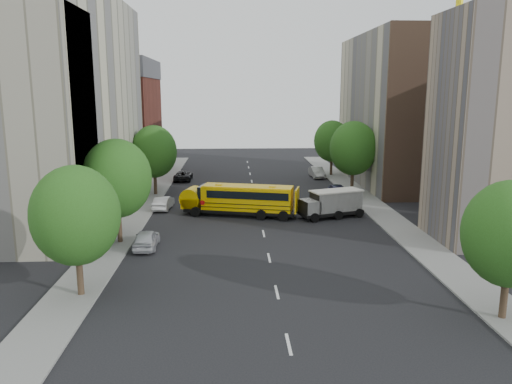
{
  "coord_description": "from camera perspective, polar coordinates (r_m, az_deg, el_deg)",
  "views": [
    {
      "loc": [
        -2.48,
        -40.69,
        11.23
      ],
      "look_at": [
        -0.42,
        2.0,
        2.63
      ],
      "focal_mm": 35.0,
      "sensor_mm": 36.0,
      "label": 1
    }
  ],
  "objects": [
    {
      "name": "parked_car_0",
      "position": [
        37.41,
        -12.43,
        -5.27
      ],
      "size": [
        1.67,
        4.06,
        1.38
      ],
      "primitive_type": "imported",
      "rotation": [
        0.0,
        0.0,
        3.15
      ],
      "color": "#B3B4BA",
      "rests_on": "ground"
    },
    {
      "name": "street_tree_4",
      "position": [
        56.66,
        11.06,
        4.93
      ],
      "size": [
        5.25,
        5.25,
        8.1
      ],
      "color": "#38281C",
      "rests_on": "ground"
    },
    {
      "name": "street_tree_5",
      "position": [
        68.35,
        8.67,
        5.76
      ],
      "size": [
        4.86,
        4.86,
        7.51
      ],
      "color": "#38281C",
      "rests_on": "ground"
    },
    {
      "name": "street_tree_2",
      "position": [
        55.72,
        -11.58,
        4.54
      ],
      "size": [
        4.99,
        4.99,
        7.71
      ],
      "color": "#38281C",
      "rests_on": "ground"
    },
    {
      "name": "parked_car_5",
      "position": [
        67.02,
        6.97,
        2.25
      ],
      "size": [
        1.73,
        4.34,
        1.4
      ],
      "primitive_type": "imported",
      "rotation": [
        0.0,
        0.0,
        0.06
      ],
      "color": "gray",
      "rests_on": "ground"
    },
    {
      "name": "street_tree_0",
      "position": [
        28.78,
        -19.92,
        -2.56
      ],
      "size": [
        4.8,
        4.8,
        7.41
      ],
      "color": "#38281C",
      "rests_on": "ground"
    },
    {
      "name": "building_right_near",
      "position": [
        41.67,
        26.86,
        6.4
      ],
      "size": [
        10.0,
        7.0,
        17.0
      ],
      "primitive_type": "cube",
      "color": "gray",
      "rests_on": "ground"
    },
    {
      "name": "building_right_far",
      "position": [
        64.09,
        16.08,
        8.94
      ],
      "size": [
        10.0,
        22.0,
        18.0
      ],
      "primitive_type": "cube",
      "color": "#C2B997",
      "rests_on": "ground"
    },
    {
      "name": "building_left_redbrick",
      "position": [
        70.58,
        -15.58,
        7.12
      ],
      "size": [
        10.0,
        15.0,
        13.0
      ],
      "primitive_type": "cube",
      "color": "maroon",
      "rests_on": "ground"
    },
    {
      "name": "parked_car_2",
      "position": [
        65.06,
        -8.3,
        1.88
      ],
      "size": [
        2.2,
        4.63,
        1.28
      ],
      "primitive_type": "imported",
      "rotation": [
        0.0,
        0.0,
        3.13
      ],
      "color": "black",
      "rests_on": "ground"
    },
    {
      "name": "ground",
      "position": [
        42.28,
        0.7,
        -4.03
      ],
      "size": [
        120.0,
        120.0,
        0.0
      ],
      "primitive_type": "plane",
      "color": "black",
      "rests_on": "ground"
    },
    {
      "name": "parked_car_1",
      "position": [
        49.31,
        -10.54,
        -1.21
      ],
      "size": [
        1.73,
        4.07,
        1.31
      ],
      "primitive_type": "imported",
      "rotation": [
        0.0,
        0.0,
        3.05
      ],
      "color": "beige",
      "rests_on": "ground"
    },
    {
      "name": "sidewalk_right",
      "position": [
        49.07,
        13.88,
        -2.12
      ],
      "size": [
        3.0,
        80.0,
        0.12
      ],
      "primitive_type": "cube",
      "color": "slate",
      "rests_on": "ground"
    },
    {
      "name": "street_tree_1",
      "position": [
        38.19,
        -15.62,
        1.49
      ],
      "size": [
        5.12,
        5.12,
        7.9
      ],
      "color": "#38281C",
      "rests_on": "ground"
    },
    {
      "name": "sidewalk_left",
      "position": [
        47.89,
        -13.55,
        -2.44
      ],
      "size": [
        3.0,
        80.0,
        0.12
      ],
      "primitive_type": "cube",
      "color": "slate",
      "rests_on": "ground"
    },
    {
      "name": "street_tree_3",
      "position": [
        27.25,
        27.08,
        -4.31
      ],
      "size": [
        4.61,
        4.61,
        7.11
      ],
      "color": "#38281C",
      "rests_on": "ground"
    },
    {
      "name": "school_bus",
      "position": [
        45.85,
        -1.94,
        -0.74
      ],
      "size": [
        10.51,
        4.78,
        2.9
      ],
      "rotation": [
        0.0,
        0.0,
        -0.25
      ],
      "color": "black",
      "rests_on": "ground"
    },
    {
      "name": "building_left_cream",
      "position": [
        49.22,
        -21.43,
        9.17
      ],
      "size": [
        10.0,
        26.0,
        20.0
      ],
      "primitive_type": "cube",
      "color": "#BFBA99",
      "rests_on": "ground"
    },
    {
      "name": "parked_car_4",
      "position": [
        54.05,
        9.34,
        0.04
      ],
      "size": [
        1.8,
        4.4,
        1.5
      ],
      "primitive_type": "imported",
      "rotation": [
        0.0,
        0.0,
        -0.01
      ],
      "color": "#313055",
      "rests_on": "ground"
    },
    {
      "name": "safari_truck",
      "position": [
        45.71,
        8.65,
        -1.28
      ],
      "size": [
        6.17,
        3.85,
        2.5
      ],
      "rotation": [
        0.0,
        0.0,
        0.34
      ],
      "color": "black",
      "rests_on": "ground"
    },
    {
      "name": "building_left_near",
      "position": [
        39.47,
        -26.08,
        6.26
      ],
      "size": [
        10.0,
        7.0,
        17.0
      ],
      "primitive_type": "cube",
      "color": "#C2B997",
      "rests_on": "ground"
    },
    {
      "name": "building_right_sidewall",
      "position": [
        53.79,
        19.84,
        8.33
      ],
      "size": [
        10.1,
        0.3,
        18.0
      ],
      "primitive_type": "cube",
      "color": "brown",
      "rests_on": "ground"
    },
    {
      "name": "lane_markings",
      "position": [
        51.98,
        0.04,
        -1.1
      ],
      "size": [
        0.15,
        64.0,
        0.01
      ],
      "primitive_type": "cube",
      "color": "silver",
      "rests_on": "ground"
    }
  ]
}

